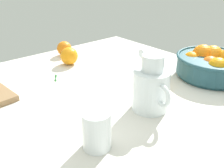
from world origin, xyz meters
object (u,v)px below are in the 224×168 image
object	(u,v)px
loose_orange_1	(155,74)
loose_orange_3	(64,49)
fruit_bowl	(214,64)
juice_glass	(97,132)
loose_orange_2	(69,56)
juice_pitcher	(151,90)

from	to	relation	value
loose_orange_1	loose_orange_3	xyz separation A→B (cm)	(-47.95, -8.67, -0.23)
fruit_bowl	loose_orange_3	xyz separation A→B (cm)	(-58.46, -30.41, -1.81)
juice_glass	loose_orange_1	xyz separation A→B (cm)	(-14.46, 37.20, -0.48)
juice_glass	loose_orange_3	bearing A→B (deg)	155.43
juice_glass	loose_orange_2	world-z (taller)	juice_glass
juice_glass	fruit_bowl	bearing A→B (deg)	93.83
juice_glass	loose_orange_2	xyz separation A→B (cm)	(-50.98, 24.13, -0.34)
juice_glass	loose_orange_2	distance (cm)	56.40
fruit_bowl	loose_orange_2	bearing A→B (deg)	-143.49
fruit_bowl	juice_pitcher	size ratio (longest dim) A/B	1.57
fruit_bowl	juice_pitcher	distance (cm)	36.27
juice_glass	loose_orange_1	distance (cm)	39.91
juice_pitcher	loose_orange_3	world-z (taller)	juice_pitcher
fruit_bowl	loose_orange_1	xyz separation A→B (cm)	(-10.51, -21.74, -1.58)
juice_pitcher	loose_orange_3	size ratio (longest dim) A/B	2.60
fruit_bowl	loose_orange_3	size ratio (longest dim) A/B	4.07
loose_orange_1	loose_orange_2	distance (cm)	38.78
fruit_bowl	juice_glass	distance (cm)	59.08
fruit_bowl	loose_orange_2	xyz separation A→B (cm)	(-47.03, -34.81, -1.44)
loose_orange_1	fruit_bowl	bearing A→B (deg)	64.20
fruit_bowl	loose_orange_1	distance (cm)	24.20
loose_orange_1	juice_glass	bearing A→B (deg)	-68.76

